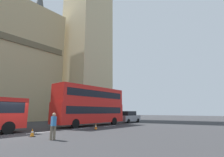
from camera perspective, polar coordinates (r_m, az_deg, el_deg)
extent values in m
plane|color=#333335|center=(15.59, -30.37, -16.11)|extent=(160.00, 160.00, 0.00)
cube|color=silver|center=(16.42, -23.28, -16.37)|extent=(2.20, 0.16, 0.01)
cube|color=silver|center=(18.96, -10.26, -16.25)|extent=(2.20, 0.16, 0.01)
cube|color=silver|center=(22.17, -0.69, -15.65)|extent=(2.20, 0.16, 0.01)
cube|color=#C6B284|center=(48.40, -8.03, 22.75)|extent=(9.07, 9.07, 57.31)
cone|color=#474C51|center=(45.18, -23.07, 23.03)|extent=(2.40, 2.40, 6.35)
cylinder|color=black|center=(16.33, -31.60, -13.93)|extent=(1.00, 0.30, 1.00)
cube|color=red|center=(22.44, -7.16, -11.44)|extent=(10.30, 2.50, 2.40)
cube|color=black|center=(22.44, -7.14, -10.54)|extent=(9.27, 2.54, 0.84)
cube|color=red|center=(22.54, -7.02, -5.71)|extent=(10.10, 2.50, 2.10)
cube|color=black|center=(22.55, -7.01, -5.45)|extent=(9.27, 2.54, 0.84)
cylinder|color=black|center=(24.08, 0.62, -14.11)|extent=(1.00, 0.30, 1.00)
cylinder|color=black|center=(19.49, -12.31, -14.57)|extent=(1.00, 0.30, 1.00)
cube|color=gray|center=(29.27, 5.72, -13.14)|extent=(4.40, 1.80, 0.90)
cube|color=black|center=(29.09, 5.46, -11.58)|extent=(2.46, 1.66, 0.70)
cylinder|color=black|center=(30.02, 8.62, -13.75)|extent=(0.64, 0.30, 0.64)
cylinder|color=black|center=(27.67, 5.44, -14.05)|extent=(0.64, 0.30, 0.64)
cube|color=black|center=(14.01, -25.33, -17.23)|extent=(0.36, 0.36, 0.03)
cone|color=orange|center=(13.97, -25.23, -16.05)|extent=(0.28, 0.28, 0.55)
cylinder|color=white|center=(13.97, -25.22, -15.94)|extent=(0.17, 0.17, 0.08)
cube|color=black|center=(17.80, -5.48, -16.68)|extent=(0.36, 0.36, 0.03)
cone|color=orange|center=(17.78, -5.46, -15.75)|extent=(0.28, 0.28, 0.55)
cylinder|color=white|center=(17.78, -5.46, -15.66)|extent=(0.17, 0.17, 0.08)
cylinder|color=#726651|center=(11.90, -19.76, -16.88)|extent=(0.16, 0.16, 0.86)
cylinder|color=#726651|center=(11.96, -18.81, -16.90)|extent=(0.16, 0.16, 0.86)
cube|color=#3372B2|center=(11.87, -19.05, -13.40)|extent=(0.32, 0.44, 0.60)
sphere|color=tan|center=(11.86, -18.92, -11.37)|extent=(0.22, 0.22, 0.22)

